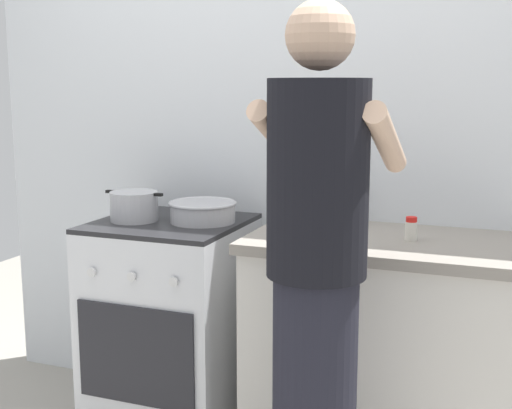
% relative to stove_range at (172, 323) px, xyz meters
% --- Properties ---
extents(back_wall, '(3.20, 0.10, 2.50)m').
position_rel_stove_range_xyz_m(back_wall, '(0.55, 0.35, 0.80)').
color(back_wall, silver).
rests_on(back_wall, ground).
extents(countertop, '(1.00, 0.60, 0.90)m').
position_rel_stove_range_xyz_m(countertop, '(0.90, 0.00, 0.00)').
color(countertop, silver).
rests_on(countertop, ground).
extents(stove_range, '(0.60, 0.62, 0.90)m').
position_rel_stove_range_xyz_m(stove_range, '(0.00, 0.00, 0.00)').
color(stove_range, silver).
rests_on(stove_range, ground).
extents(pot, '(0.27, 0.20, 0.12)m').
position_rel_stove_range_xyz_m(pot, '(-0.14, -0.05, 0.51)').
color(pot, '#B2B2B7').
rests_on(pot, stove_range).
extents(mixing_bowl, '(0.28, 0.28, 0.09)m').
position_rel_stove_range_xyz_m(mixing_bowl, '(0.14, 0.03, 0.50)').
color(mixing_bowl, '#B7B7BC').
rests_on(mixing_bowl, stove_range).
extents(utensil_crock, '(0.10, 0.10, 0.33)m').
position_rel_stove_range_xyz_m(utensil_crock, '(0.68, 0.19, 0.56)').
color(utensil_crock, silver).
rests_on(utensil_crock, countertop).
extents(spice_bottle, '(0.04, 0.04, 0.09)m').
position_rel_stove_range_xyz_m(spice_bottle, '(1.00, -0.00, 0.49)').
color(spice_bottle, silver).
rests_on(spice_bottle, countertop).
extents(person, '(0.41, 0.50, 1.70)m').
position_rel_stove_range_xyz_m(person, '(0.80, -0.57, 0.41)').
color(person, black).
rests_on(person, ground).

